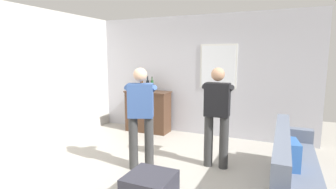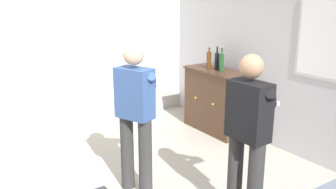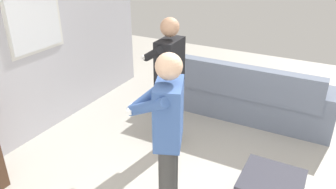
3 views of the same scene
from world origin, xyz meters
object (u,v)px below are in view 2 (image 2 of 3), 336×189
at_px(bottle_liquor_amber, 217,61).
at_px(bottle_spirits_clear, 222,62).
at_px(person_standing_left, 136,112).
at_px(sideboard_cabinet, 215,100).
at_px(person_standing_right, 248,133).
at_px(bottle_wine_green, 209,60).

bearing_deg(bottle_liquor_amber, bottle_spirits_clear, -9.68).
bearing_deg(bottle_liquor_amber, person_standing_left, -64.50).
bearing_deg(bottle_spirits_clear, person_standing_left, -67.53).
relative_size(sideboard_cabinet, person_standing_right, 0.66).
height_order(bottle_liquor_amber, person_standing_left, person_standing_left).
xyz_separation_m(person_standing_left, person_standing_right, (1.11, 0.58, 0.00)).
relative_size(sideboard_cabinet, bottle_spirits_clear, 3.06).
distance_m(person_standing_left, person_standing_right, 1.25).
relative_size(bottle_wine_green, person_standing_right, 0.20).
height_order(sideboard_cabinet, bottle_wine_green, bottle_wine_green).
xyz_separation_m(sideboard_cabinet, bottle_liquor_amber, (-0.01, 0.01, 0.64)).
distance_m(bottle_spirits_clear, person_standing_right, 2.38).
distance_m(sideboard_cabinet, bottle_wine_green, 0.66).
height_order(bottle_liquor_amber, person_standing_right, person_standing_right).
relative_size(bottle_wine_green, person_standing_left, 0.20).
distance_m(bottle_liquor_amber, person_standing_left, 2.21).
relative_size(bottle_wine_green, bottle_spirits_clear, 0.93).
bearing_deg(sideboard_cabinet, bottle_wine_green, -168.85).
bearing_deg(bottle_spirits_clear, bottle_wine_green, -176.70).
height_order(sideboard_cabinet, bottle_liquor_amber, bottle_liquor_amber).
relative_size(bottle_wine_green, bottle_liquor_amber, 0.91).
bearing_deg(person_standing_right, bottle_wine_green, 148.16).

